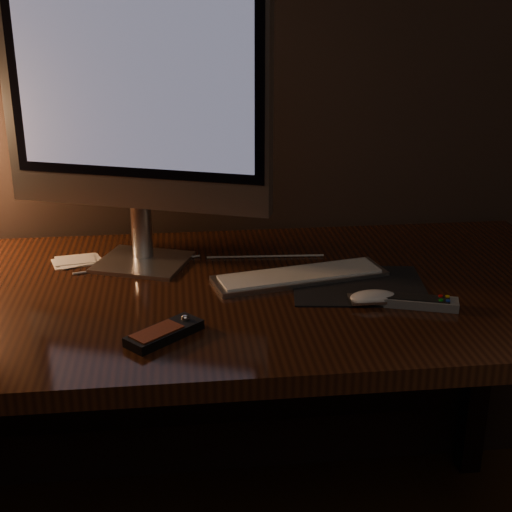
{
  "coord_description": "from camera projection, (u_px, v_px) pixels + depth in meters",
  "views": [
    {
      "loc": [
        -0.08,
        0.5,
        1.33
      ],
      "look_at": [
        0.07,
        1.73,
        0.86
      ],
      "focal_mm": 50.0,
      "sensor_mm": 36.0,
      "label": 1
    }
  ],
  "objects": [
    {
      "name": "tv_remote",
      "position": [
        413.0,
        301.0,
        1.39
      ],
      "size": [
        0.18,
        0.09,
        0.02
      ],
      "rotation": [
        0.0,
        0.0,
        -0.32
      ],
      "color": "gray",
      "rests_on": "desk"
    },
    {
      "name": "mouse",
      "position": [
        374.0,
        299.0,
        1.4
      ],
      "size": [
        0.1,
        0.05,
        0.02
      ],
      "primitive_type": "ellipsoid",
      "rotation": [
        0.0,
        0.0,
        -0.01
      ],
      "color": "white",
      "rests_on": "desk"
    },
    {
      "name": "media_remote",
      "position": [
        164.0,
        333.0,
        1.26
      ],
      "size": [
        0.14,
        0.14,
        0.03
      ],
      "rotation": [
        0.0,
        0.0,
        0.72
      ],
      "color": "black",
      "rests_on": "desk"
    },
    {
      "name": "keyboard",
      "position": [
        300.0,
        276.0,
        1.52
      ],
      "size": [
        0.39,
        0.18,
        0.01
      ],
      "primitive_type": "cube",
      "rotation": [
        0.0,
        0.0,
        0.2
      ],
      "color": "silver",
      "rests_on": "desk"
    },
    {
      "name": "cable",
      "position": [
        203.0,
        262.0,
        1.61
      ],
      "size": [
        0.56,
        0.05,
        0.0
      ],
      "primitive_type": "cylinder",
      "rotation": [
        0.0,
        1.57,
        0.08
      ],
      "color": "white",
      "rests_on": "desk"
    },
    {
      "name": "monitor",
      "position": [
        133.0,
        100.0,
        1.47
      ],
      "size": [
        0.56,
        0.25,
        0.62
      ],
      "rotation": [
        0.0,
        0.0,
        -0.37
      ],
      "color": "silver",
      "rests_on": "desk"
    },
    {
      "name": "mousepad",
      "position": [
        358.0,
        285.0,
        1.48
      ],
      "size": [
        0.3,
        0.25,
        0.0
      ],
      "primitive_type": "cube",
      "rotation": [
        0.0,
        0.0,
        -0.13
      ],
      "color": "black",
      "rests_on": "desk"
    },
    {
      "name": "desk",
      "position": [
        216.0,
        329.0,
        1.58
      ],
      "size": [
        1.6,
        0.75,
        0.75
      ],
      "color": "black",
      "rests_on": "ground"
    },
    {
      "name": "papers",
      "position": [
        77.0,
        261.0,
        1.62
      ],
      "size": [
        0.12,
        0.1,
        0.01
      ],
      "primitive_type": "cube",
      "rotation": [
        0.0,
        0.0,
        0.29
      ],
      "color": "white",
      "rests_on": "desk"
    }
  ]
}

